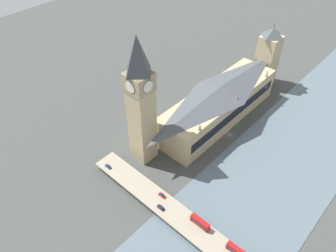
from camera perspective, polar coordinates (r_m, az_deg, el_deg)
ground_plane at (r=227.62m, az=10.74°, el=-1.49°), size 600.00×600.00×0.00m
river_water at (r=217.02m, az=19.34°, el=-6.23°), size 66.83×360.00×0.30m
parliament_hall at (r=230.35m, az=8.88°, el=3.99°), size 27.96×102.00×28.33m
clock_tower at (r=181.16m, az=-4.81°, el=4.43°), size 13.44×13.44×83.02m
victoria_tower at (r=271.76m, az=16.92°, el=11.42°), size 14.47×14.47×51.58m
road_bridge at (r=172.03m, az=7.61°, el=-19.50°), size 165.66×13.49×4.16m
double_decker_bus_lead at (r=168.01m, az=12.03°, el=-20.57°), size 11.90×2.51×4.62m
double_decker_bus_mid at (r=173.26m, az=5.60°, el=-16.32°), size 11.17×2.61×4.62m
car_northbound_mid at (r=179.51m, az=-1.24°, el=-14.01°), size 4.49×1.89×1.43m
car_northbound_tail at (r=184.15m, az=-1.02°, el=-11.99°), size 4.61×1.89×1.23m
car_southbound_lead at (r=200.50m, az=-10.38°, el=-6.94°), size 4.36×1.85×1.36m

